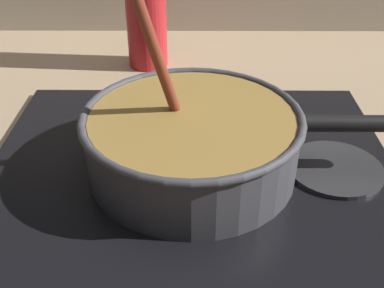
# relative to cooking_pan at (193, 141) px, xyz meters

# --- Properties ---
(hob_plate) EXTENTS (0.56, 0.48, 0.01)m
(hob_plate) POSITION_rel_cooking_pan_xyz_m (-0.00, 0.00, -0.05)
(hob_plate) COLOR black
(hob_plate) RESTS_ON ground
(burner_ring) EXTENTS (0.17, 0.17, 0.01)m
(burner_ring) POSITION_rel_cooking_pan_xyz_m (-0.00, 0.00, -0.04)
(burner_ring) COLOR #592D0C
(burner_ring) RESTS_ON hob_plate
(spare_burner) EXTENTS (0.13, 0.13, 0.01)m
(spare_burner) POSITION_rel_cooking_pan_xyz_m (0.19, 0.00, -0.04)
(spare_burner) COLOR #262628
(spare_burner) RESTS_ON hob_plate
(cooking_pan) EXTENTS (0.41, 0.29, 0.34)m
(cooking_pan) POSITION_rel_cooking_pan_xyz_m (0.00, 0.00, 0.00)
(cooking_pan) COLOR #38383D
(cooking_pan) RESTS_ON hob_plate
(sauce_bottle) EXTENTS (0.08, 0.08, 0.29)m
(sauce_bottle) POSITION_rel_cooking_pan_xyz_m (-0.09, 0.38, 0.07)
(sauce_bottle) COLOR red
(sauce_bottle) RESTS_ON ground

